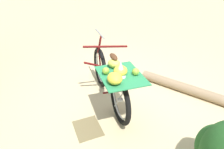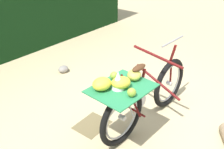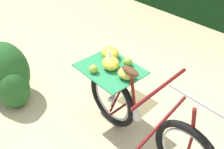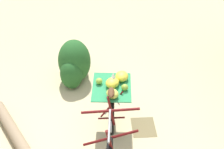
% 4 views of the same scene
% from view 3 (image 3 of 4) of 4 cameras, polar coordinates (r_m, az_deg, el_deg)
% --- Properties ---
extents(ground_plane, '(60.00, 60.00, 0.00)m').
position_cam_3_polar(ground_plane, '(3.26, 4.19, -13.56)').
color(ground_plane, '#C6B284').
extents(bicycle, '(1.79, 0.71, 1.03)m').
position_cam_3_polar(bicycle, '(2.93, 5.11, -6.87)').
color(bicycle, black).
rests_on(bicycle, ground_plane).
extents(shrub_cluster, '(0.85, 0.58, 0.81)m').
position_cam_3_polar(shrub_cluster, '(3.85, -20.76, -0.03)').
color(shrub_cluster, '#235623').
rests_on(shrub_cluster, ground_plane).
extents(leaf_litter_patch, '(0.44, 0.36, 0.01)m').
position_cam_3_polar(leaf_litter_patch, '(3.73, 5.25, -5.60)').
color(leaf_litter_patch, olive).
rests_on(leaf_litter_patch, ground_plane).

